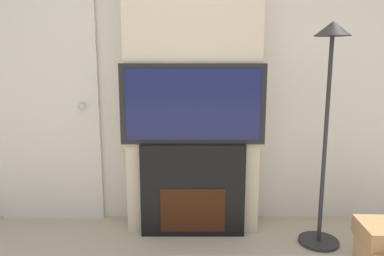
% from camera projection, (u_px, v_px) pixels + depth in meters
% --- Properties ---
extents(wall_back, '(6.00, 0.06, 2.70)m').
position_uv_depth(wall_back, '(192.00, 63.00, 3.12)').
color(wall_back, silver).
rests_on(wall_back, ground_plane).
extents(chimney_breast, '(1.05, 0.31, 2.70)m').
position_uv_depth(chimney_breast, '(192.00, 63.00, 2.93)').
color(chimney_breast, beige).
rests_on(chimney_breast, ground_plane).
extents(fireplace, '(0.81, 0.15, 0.74)m').
position_uv_depth(fireplace, '(192.00, 189.00, 2.96)').
color(fireplace, black).
rests_on(fireplace, ground_plane).
extents(television, '(1.10, 0.07, 0.61)m').
position_uv_depth(television, '(192.00, 104.00, 2.83)').
color(television, black).
rests_on(television, fireplace).
extents(floor_lamp, '(0.30, 0.30, 1.64)m').
position_uv_depth(floor_lamp, '(327.00, 96.00, 2.66)').
color(floor_lamp, '#262628').
rests_on(floor_lamp, ground_plane).
extents(entry_door, '(0.88, 0.09, 2.08)m').
position_uv_depth(entry_door, '(45.00, 101.00, 3.12)').
color(entry_door, silver).
rests_on(entry_door, ground_plane).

